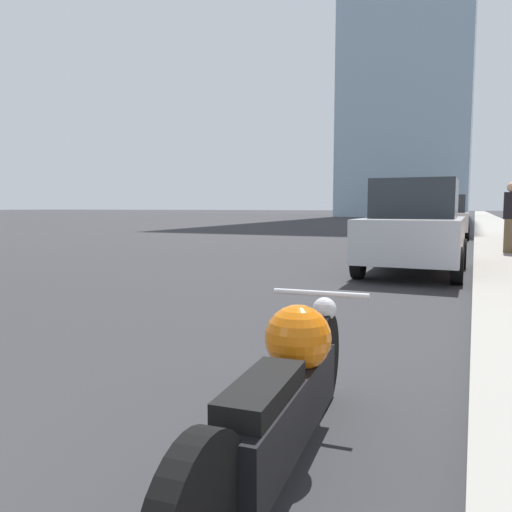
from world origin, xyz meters
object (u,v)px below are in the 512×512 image
Objects in this scene: parked_car_silver at (415,228)px; pedestrian at (511,216)px; motorcycle at (286,394)px; parked_car_white at (446,217)px.

parked_car_silver is 2.14× the size of pedestrian.
parked_car_white is (-0.30, 20.74, 0.51)m from motorcycle.
parked_car_silver reaches higher than motorcycle.
pedestrian reaches higher than parked_car_silver.
pedestrian is (2.00, -8.52, 0.19)m from parked_car_white.
parked_car_silver is at bearing -91.19° from parked_car_white.
motorcycle is 0.64× the size of parked_car_silver.
parked_car_silver reaches higher than parked_car_white.
parked_car_white is at bearing 90.37° from parked_car_silver.
parked_car_white is 2.42× the size of pedestrian.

